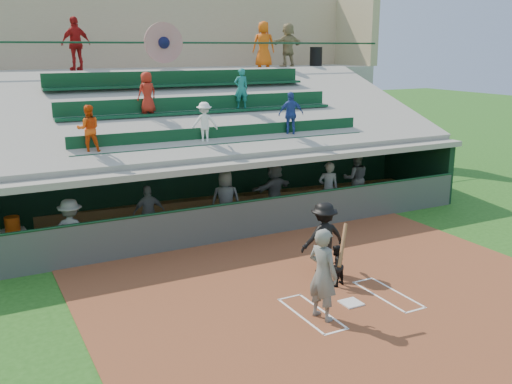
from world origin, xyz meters
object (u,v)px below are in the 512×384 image
white_table (11,243)px  home_plate (351,303)px  water_cooler (12,224)px  trash_bin (316,56)px  batter_at_plate (323,274)px  catcher (335,266)px

white_table → home_plate: bearing=-49.6°
water_cooler → trash_bin: bearing=26.1°
batter_at_plate → trash_bin: bearing=57.5°
batter_at_plate → water_cooler: 8.56m
home_plate → white_table: white_table is taller
home_plate → catcher: (0.25, 0.97, 0.48)m
water_cooler → trash_bin: 16.01m
trash_bin → batter_at_plate: bearing=-122.5°
home_plate → batter_at_plate: 1.37m
home_plate → batter_at_plate: (-0.94, -0.26, 0.96)m
home_plate → water_cooler: 9.02m
white_table → trash_bin: trash_bin is taller
trash_bin → water_cooler: bearing=-153.9°
batter_at_plate → catcher: size_ratio=1.97×
home_plate → water_cooler: (-6.20, 6.50, 0.89)m
batter_at_plate → white_table: 8.66m
home_plate → catcher: bearing=75.4°
catcher → trash_bin: (7.45, 12.34, 4.51)m
water_cooler → home_plate: bearing=-46.4°
white_table → trash_bin: 16.20m
home_plate → batter_at_plate: size_ratio=0.22×
home_plate → catcher: catcher is taller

